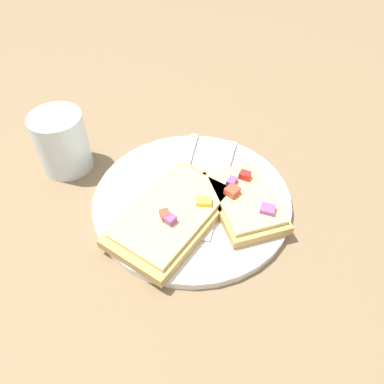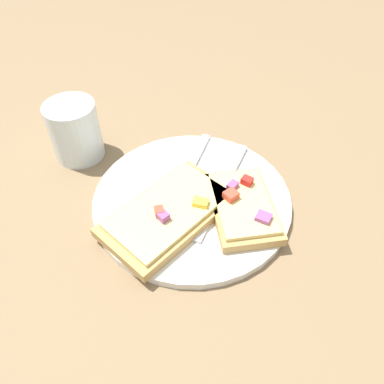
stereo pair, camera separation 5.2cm
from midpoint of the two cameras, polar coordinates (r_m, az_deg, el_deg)
The scene contains 8 objects.
ground_plane at distance 0.54m, azimuth -2.77°, elevation -1.75°, with size 4.00×4.00×0.00m, color #7F6647.
plate at distance 0.54m, azimuth -2.80°, elevation -1.32°, with size 0.28×0.28×0.01m.
fork at distance 0.54m, azimuth -4.79°, elevation 0.39°, with size 0.06×0.23×0.01m.
knife at distance 0.55m, azimuth 1.77°, elevation 2.04°, with size 0.07×0.20×0.01m.
pizza_slice_main at distance 0.50m, azimuth -5.93°, elevation -3.68°, with size 0.19×0.21×0.03m.
pizza_slice_corner at distance 0.51m, azimuth 5.08°, elevation -1.44°, with size 0.12×0.15×0.03m.
crumb_scatter at distance 0.51m, azimuth 1.42°, elevation -2.64°, with size 0.09×0.06×0.01m.
drinking_glass at distance 0.61m, azimuth -21.59°, elevation 6.97°, with size 0.08×0.08×0.09m.
Camera 1 is at (0.01, 0.36, 0.40)m, focal length 35.00 mm.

